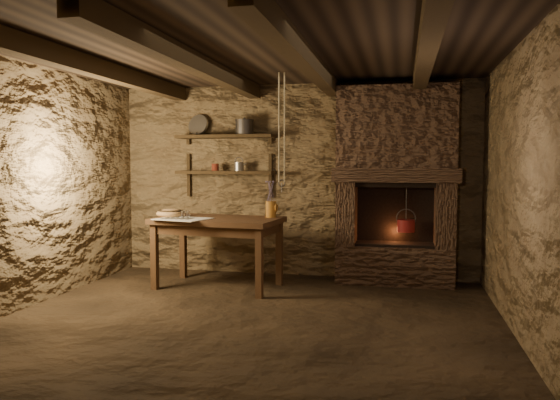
% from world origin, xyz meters
% --- Properties ---
extents(floor, '(4.50, 4.50, 0.00)m').
position_xyz_m(floor, '(0.00, 0.00, 0.00)').
color(floor, black).
rests_on(floor, ground).
extents(back_wall, '(4.50, 0.04, 2.40)m').
position_xyz_m(back_wall, '(0.00, 2.00, 1.20)').
color(back_wall, '#4F3C25').
rests_on(back_wall, floor).
extents(front_wall, '(4.50, 0.04, 2.40)m').
position_xyz_m(front_wall, '(0.00, -2.00, 1.20)').
color(front_wall, '#4F3C25').
rests_on(front_wall, floor).
extents(left_wall, '(0.04, 4.00, 2.40)m').
position_xyz_m(left_wall, '(-2.25, 0.00, 1.20)').
color(left_wall, '#4F3C25').
rests_on(left_wall, floor).
extents(right_wall, '(0.04, 4.00, 2.40)m').
position_xyz_m(right_wall, '(2.25, 0.00, 1.20)').
color(right_wall, '#4F3C25').
rests_on(right_wall, floor).
extents(ceiling, '(4.50, 4.00, 0.04)m').
position_xyz_m(ceiling, '(0.00, 0.00, 2.40)').
color(ceiling, black).
rests_on(ceiling, back_wall).
extents(beam_far_left, '(0.14, 3.95, 0.16)m').
position_xyz_m(beam_far_left, '(-1.50, 0.00, 2.31)').
color(beam_far_left, black).
rests_on(beam_far_left, ceiling).
extents(beam_mid_left, '(0.14, 3.95, 0.16)m').
position_xyz_m(beam_mid_left, '(-0.50, 0.00, 2.31)').
color(beam_mid_left, black).
rests_on(beam_mid_left, ceiling).
extents(beam_mid_right, '(0.14, 3.95, 0.16)m').
position_xyz_m(beam_mid_right, '(0.50, 0.00, 2.31)').
color(beam_mid_right, black).
rests_on(beam_mid_right, ceiling).
extents(beam_far_right, '(0.14, 3.95, 0.16)m').
position_xyz_m(beam_far_right, '(1.50, 0.00, 2.31)').
color(beam_far_right, black).
rests_on(beam_far_right, ceiling).
extents(shelf_lower, '(1.25, 0.30, 0.04)m').
position_xyz_m(shelf_lower, '(-0.85, 1.84, 1.30)').
color(shelf_lower, black).
rests_on(shelf_lower, back_wall).
extents(shelf_upper, '(1.25, 0.30, 0.04)m').
position_xyz_m(shelf_upper, '(-0.85, 1.84, 1.75)').
color(shelf_upper, black).
rests_on(shelf_upper, back_wall).
extents(hearth, '(1.43, 0.51, 2.30)m').
position_xyz_m(hearth, '(1.25, 1.77, 1.23)').
color(hearth, '#3C291E').
rests_on(hearth, floor).
extents(work_table, '(1.47, 0.94, 0.80)m').
position_xyz_m(work_table, '(-0.71, 1.12, 0.43)').
color(work_table, '#352112').
rests_on(work_table, floor).
extents(linen_cloth, '(0.63, 0.56, 0.01)m').
position_xyz_m(linen_cloth, '(-1.04, 0.89, 0.80)').
color(linen_cloth, beige).
rests_on(linen_cloth, work_table).
extents(pewter_cutlery_row, '(0.48, 0.28, 0.01)m').
position_xyz_m(pewter_cutlery_row, '(-1.04, 0.87, 0.81)').
color(pewter_cutlery_row, '#9B988D').
rests_on(pewter_cutlery_row, linen_cloth).
extents(drinking_glasses, '(0.18, 0.05, 0.07)m').
position_xyz_m(drinking_glasses, '(-1.02, 1.00, 0.84)').
color(drinking_glasses, silver).
rests_on(drinking_glasses, linen_cloth).
extents(stoneware_jug, '(0.14, 0.14, 0.43)m').
position_xyz_m(stoneware_jug, '(-0.13, 1.31, 0.98)').
color(stoneware_jug, '#AB6921').
rests_on(stoneware_jug, work_table).
extents(wooden_bowl, '(0.41, 0.41, 0.11)m').
position_xyz_m(wooden_bowl, '(-1.29, 1.12, 0.83)').
color(wooden_bowl, '#A07645').
rests_on(wooden_bowl, work_table).
extents(iron_stockpot, '(0.26, 0.26, 0.17)m').
position_xyz_m(iron_stockpot, '(-0.60, 1.84, 1.85)').
color(iron_stockpot, '#2E2B29').
rests_on(iron_stockpot, shelf_upper).
extents(tin_pan, '(0.30, 0.18, 0.27)m').
position_xyz_m(tin_pan, '(-1.25, 1.94, 1.91)').
color(tin_pan, '#A0A09B').
rests_on(tin_pan, shelf_upper).
extents(small_kettle, '(0.16, 0.13, 0.17)m').
position_xyz_m(small_kettle, '(-0.67, 1.84, 1.37)').
color(small_kettle, '#A0A09B').
rests_on(small_kettle, shelf_lower).
extents(rusty_tin, '(0.10, 0.10, 0.09)m').
position_xyz_m(rusty_tin, '(-0.99, 1.84, 1.36)').
color(rusty_tin, '#501810').
rests_on(rusty_tin, shelf_lower).
extents(red_pot, '(0.23, 0.20, 0.54)m').
position_xyz_m(red_pot, '(1.38, 1.72, 0.70)').
color(red_pot, maroon).
rests_on(red_pot, hearth).
extents(hanging_ropes, '(0.08, 0.08, 1.20)m').
position_xyz_m(hanging_ropes, '(0.05, 1.05, 1.80)').
color(hanging_ropes, tan).
rests_on(hanging_ropes, ceiling).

